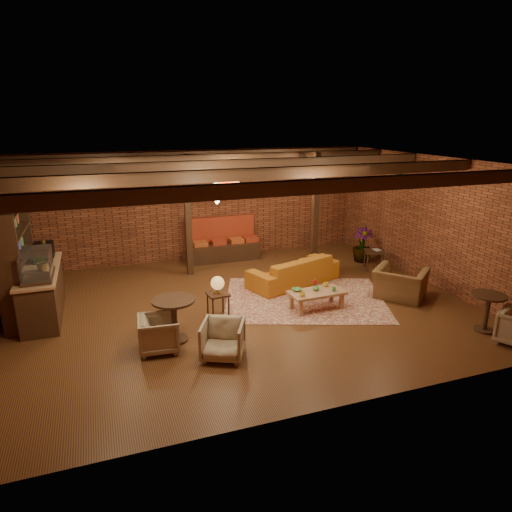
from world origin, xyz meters
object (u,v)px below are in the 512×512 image
object	(u,v)px
coffee_table	(316,293)
armchair_b	(223,338)
armchair_a	(159,332)
armchair_right	(401,278)
round_table_left	(174,313)
sofa	(293,271)
plant_tall	(365,211)
round_table_right	(487,307)
side_table_book	(374,252)
side_table_lamp	(218,286)

from	to	relation	value
coffee_table	armchair_b	size ratio (longest dim) A/B	1.69
coffee_table	armchair_a	size ratio (longest dim) A/B	1.72
armchair_right	armchair_b	bearing A→B (deg)	65.79
round_table_left	sofa	bearing A→B (deg)	31.54
sofa	round_table_left	xyz separation A→B (m)	(-3.38, -2.08, 0.22)
sofa	armchair_right	xyz separation A→B (m)	(1.96, -1.72, 0.13)
sofa	armchair_b	bearing A→B (deg)	29.77
armchair_a	plant_tall	distance (m)	7.33
sofa	round_table_left	bearing A→B (deg)	13.28
armchair_right	round_table_right	distance (m)	2.08
coffee_table	armchair_right	bearing A→B (deg)	-2.10
armchair_a	coffee_table	bearing A→B (deg)	-73.51
side_table_book	plant_tall	bearing A→B (deg)	81.59
armchair_right	round_table_right	xyz separation A→B (m)	(0.55, -2.01, 0.03)
side_table_lamp	armchair_right	bearing A→B (deg)	-5.60
armchair_a	round_table_right	distance (m)	6.38
coffee_table	round_table_right	size ratio (longest dim) A/B	1.61
side_table_lamp	armchair_right	distance (m)	4.31
round_table_left	armchair_b	world-z (taller)	round_table_left
coffee_table	armchair_b	distance (m)	2.85
round_table_left	side_table_lamp	bearing A→B (deg)	36.26
armchair_a	round_table_right	xyz separation A→B (m)	(6.22, -1.37, 0.16)
round_table_left	round_table_right	world-z (taller)	round_table_left
side_table_lamp	armchair_right	size ratio (longest dim) A/B	0.81
coffee_table	armchair_right	distance (m)	2.15
coffee_table	round_table_left	distance (m)	3.23
round_table_left	plant_tall	world-z (taller)	plant_tall
sofa	round_table_right	bearing A→B (deg)	105.60
sofa	armchair_right	bearing A→B (deg)	120.40
armchair_b	armchair_right	distance (m)	4.82
coffee_table	armchair_a	world-z (taller)	armchair_a
sofa	armchair_a	distance (m)	4.41
round_table_left	armchair_right	bearing A→B (deg)	3.78
sofa	coffee_table	world-z (taller)	sofa
sofa	plant_tall	world-z (taller)	plant_tall
side_table_lamp	side_table_book	xyz separation A→B (m)	(4.89, 1.58, -0.18)
round_table_left	side_table_book	world-z (taller)	round_table_left
sofa	coffee_table	distance (m)	1.66
sofa	round_table_left	size ratio (longest dim) A/B	2.87
coffee_table	armchair_right	xyz separation A→B (m)	(2.15, -0.08, 0.11)
sofa	side_table_lamp	world-z (taller)	side_table_lamp
round_table_right	plant_tall	xyz separation A→B (m)	(0.17, 4.78, 0.98)
coffee_table	armchair_a	bearing A→B (deg)	-168.50
armchair_b	side_table_book	size ratio (longest dim) A/B	1.15
side_table_book	side_table_lamp	bearing A→B (deg)	-162.03
armchair_right	sofa	bearing A→B (deg)	9.17
sofa	side_table_lamp	distance (m)	2.69
coffee_table	round_table_right	world-z (taller)	round_table_right
side_table_lamp	armchair_a	size ratio (longest dim) A/B	1.25
side_table_lamp	armchair_a	bearing A→B (deg)	-142.67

